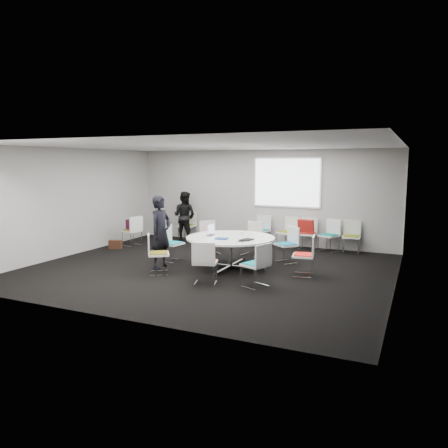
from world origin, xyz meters
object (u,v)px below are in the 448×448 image
at_px(chair_back_c, 307,240).
at_px(brown_bag, 115,245).
at_px(chair_back_b, 287,238).
at_px(chair_ring_c, 251,245).
at_px(person_main, 161,232).
at_px(chair_back_a, 261,236).
at_px(chair_back_d, 329,242).
at_px(chair_ring_a, 304,263).
at_px(chair_ring_f, 158,261).
at_px(chair_ring_h, 256,273).
at_px(chair_ring_e, 172,250).
at_px(chair_spare_left, 132,236).
at_px(chair_ring_d, 211,244).
at_px(chair_ring_b, 287,252).
at_px(cup, 242,234).
at_px(chair_person_back, 187,231).
at_px(conference_table, 230,246).
at_px(chair_back_e, 351,243).
at_px(chair_ring_g, 205,271).
at_px(laptop, 212,235).
at_px(person_back, 184,216).
at_px(maroon_bag, 132,225).

xyz_separation_m(chair_back_c, brown_bag, (-4.98, -2.15, -0.16)).
bearing_deg(brown_bag, chair_back_b, 26.01).
relative_size(chair_ring_c, person_main, 0.53).
height_order(chair_back_a, chair_back_d, same).
xyz_separation_m(chair_ring_a, chair_ring_f, (-2.95, -1.14, 0.00)).
relative_size(chair_ring_a, person_main, 0.53).
bearing_deg(person_main, chair_ring_h, -95.64).
xyz_separation_m(chair_ring_e, chair_spare_left, (-2.13, 1.29, 0.00)).
xyz_separation_m(chair_ring_d, chair_ring_f, (-0.13, -2.34, 0.00)).
bearing_deg(chair_ring_b, chair_back_a, -15.43).
bearing_deg(chair_ring_a, cup, 70.33).
bearing_deg(chair_back_a, chair_back_d, -172.81).
distance_m(chair_ring_a, chair_ring_c, 2.32).
relative_size(chair_ring_f, chair_person_back, 1.00).
distance_m(chair_back_a, chair_back_c, 1.38).
distance_m(chair_ring_h, chair_back_a, 4.34).
xyz_separation_m(conference_table, chair_ring_a, (1.72, 0.01, -0.24)).
bearing_deg(cup, chair_spare_left, 164.99).
relative_size(chair_back_a, chair_back_d, 1.00).
bearing_deg(chair_back_e, chair_ring_a, 74.69).
height_order(chair_ring_h, brown_bag, chair_ring_h).
relative_size(chair_ring_e, brown_bag, 2.44).
distance_m(chair_back_c, chair_back_d, 0.61).
bearing_deg(chair_ring_b, chair_back_d, -71.89).
relative_size(chair_ring_h, chair_back_a, 1.00).
bearing_deg(chair_back_e, conference_table, 47.61).
bearing_deg(chair_ring_g, laptop, 93.54).
height_order(chair_ring_a, cup, chair_ring_a).
xyz_separation_m(chair_back_d, brown_bag, (-5.59, -2.10, -0.16)).
height_order(chair_ring_b, person_main, person_main).
bearing_deg(chair_back_b, chair_ring_g, 105.75).
relative_size(chair_ring_c, person_back, 0.57).
bearing_deg(chair_ring_h, chair_ring_f, 109.48).
height_order(chair_ring_c, cup, chair_ring_c).
distance_m(chair_back_b, maroon_bag, 4.54).
bearing_deg(chair_ring_d, chair_ring_a, 105.66).
xyz_separation_m(chair_ring_b, chair_ring_g, (-0.95, -2.51, 0.00)).
bearing_deg(chair_ring_c, person_back, -12.65).
xyz_separation_m(chair_back_a, chair_person_back, (-2.47, 0.00, 0.00)).
height_order(chair_person_back, cup, chair_person_back).
distance_m(chair_ring_a, chair_back_b, 3.14).
bearing_deg(chair_spare_left, brown_bag, 179.62).
bearing_deg(chair_back_c, person_main, 56.98).
distance_m(conference_table, chair_spare_left, 3.96).
relative_size(chair_back_c, laptop, 3.01).
relative_size(chair_ring_h, chair_back_b, 1.00).
distance_m(chair_ring_c, maroon_bag, 3.70).
distance_m(conference_table, chair_back_b, 2.96).
bearing_deg(chair_back_b, chair_ring_f, 88.06).
height_order(chair_back_b, person_main, person_main).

